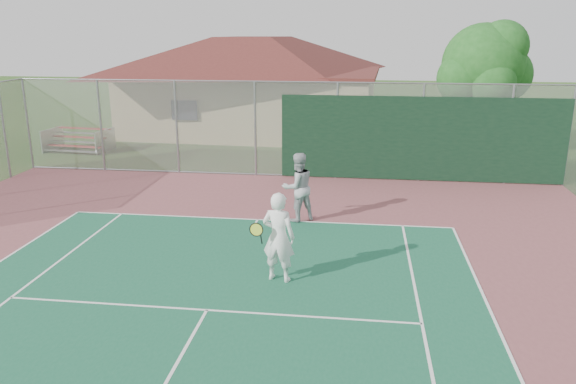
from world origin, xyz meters
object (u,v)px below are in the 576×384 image
(bleachers, at_px, (78,140))
(player_grey_back, at_px, (298,188))
(tree, at_px, (485,68))
(clubhouse, at_px, (254,75))
(player_white_front, at_px, (278,238))

(bleachers, relative_size, player_grey_back, 1.40)
(tree, bearing_deg, clubhouse, 156.80)
(bleachers, bearing_deg, clubhouse, 47.87)
(tree, height_order, player_grey_back, tree)
(bleachers, xyz_separation_m, tree, (17.76, 1.55, 3.22))
(tree, bearing_deg, player_white_front, -116.00)
(player_white_front, xyz_separation_m, player_grey_back, (-0.04, 4.03, -0.01))
(player_grey_back, bearing_deg, tree, -158.34)
(clubhouse, relative_size, bleachers, 5.09)
(clubhouse, distance_m, bleachers, 9.62)
(player_white_front, bearing_deg, clubhouse, -65.52)
(bleachers, bearing_deg, player_grey_back, -31.27)
(player_white_front, relative_size, player_grey_back, 1.01)
(clubhouse, relative_size, player_grey_back, 7.11)
(player_white_front, height_order, player_grey_back, player_white_front)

